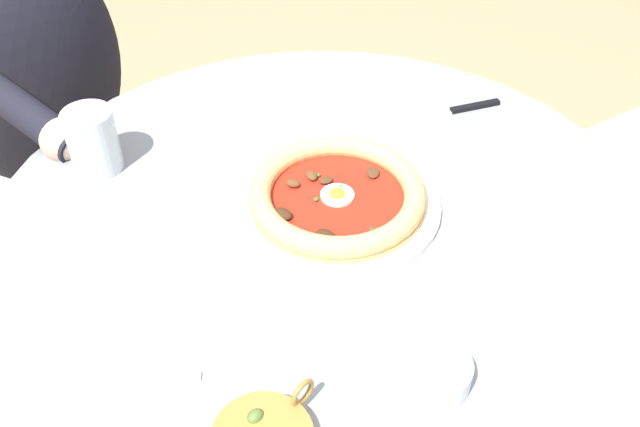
{
  "coord_description": "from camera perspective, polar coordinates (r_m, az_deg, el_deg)",
  "views": [
    {
      "loc": [
        -0.55,
        -0.47,
        1.4
      ],
      "look_at": [
        -0.01,
        -0.0,
        0.76
      ],
      "focal_mm": 39.74,
      "sensor_mm": 36.0,
      "label": 1
    }
  ],
  "objects": [
    {
      "name": "dining_table",
      "position": [
        1.09,
        0.3,
        -6.27
      ],
      "size": [
        0.96,
        0.96,
        0.73
      ],
      "color": "gray",
      "rests_on": "ground"
    },
    {
      "name": "steak_knife",
      "position": [
        1.23,
        11.18,
        8.21
      ],
      "size": [
        0.19,
        0.12,
        0.01
      ],
      "color": "silver",
      "rests_on": "dining_table"
    },
    {
      "name": "cafe_chair_diner",
      "position": [
        1.69,
        -23.27,
        7.13
      ],
      "size": [
        0.41,
        0.41,
        0.88
      ],
      "color": "beige",
      "rests_on": "ground"
    },
    {
      "name": "pizza_on_plate",
      "position": [
        1.0,
        1.39,
        1.33
      ],
      "size": [
        0.29,
        0.29,
        0.04
      ],
      "color": "white",
      "rests_on": "dining_table"
    },
    {
      "name": "water_glass",
      "position": [
        1.11,
        -17.76,
        5.31
      ],
      "size": [
        0.07,
        0.07,
        0.1
      ],
      "color": "silver",
      "rests_on": "dining_table"
    },
    {
      "name": "diner_person",
      "position": [
        1.59,
        -20.37,
        4.52
      ],
      "size": [
        0.38,
        0.49,
        1.12
      ],
      "color": "#282833",
      "rests_on": "ground"
    },
    {
      "name": "fork_utensil",
      "position": [
        0.85,
        -15.99,
        -12.63
      ],
      "size": [
        0.13,
        0.15,
        0.0
      ],
      "color": "#BCBCC1",
      "rests_on": "dining_table"
    },
    {
      "name": "ramekin_capers",
      "position": [
        0.81,
        9.33,
        -12.53
      ],
      "size": [
        0.08,
        0.08,
        0.04
      ],
      "color": "white",
      "rests_on": "dining_table"
    }
  ]
}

